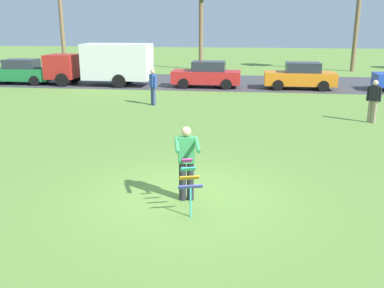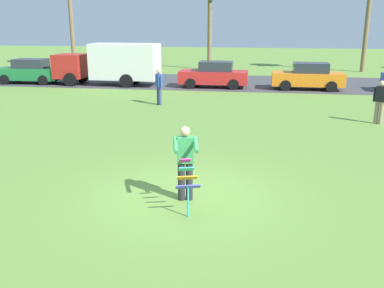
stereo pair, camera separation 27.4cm
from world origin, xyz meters
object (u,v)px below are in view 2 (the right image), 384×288
Objects in this scene: parked_car_green at (30,72)px; parked_truck_red_cab at (113,63)px; person_walker_far at (159,86)px; parked_car_red at (214,75)px; kite_held at (187,179)px; parked_car_orange at (308,77)px; person_kite_flyer at (185,161)px; person_walker_near at (380,101)px.

parked_car_green is 0.63× the size of parked_truck_red_cab.
parked_car_green is 2.46× the size of person_walker_far.
parked_car_red is at bearing -0.01° from parked_car_green.
parked_car_green is 1.01× the size of parked_car_red.
kite_held is 19.86m from parked_truck_red_cab.
parked_truck_red_cab is at bearing 180.00° from parked_car_orange.
kite_held is at bearing -77.28° from person_kite_flyer.
parked_car_green is at bearing 155.93° from person_walker_near.
person_kite_flyer is 0.26× the size of parked_truck_red_cab.
person_kite_flyer is 19.15m from parked_truck_red_cab.
parked_truck_red_cab is 6.51m from parked_car_red.
parked_car_red is at bearing -0.01° from parked_truck_red_cab.
person_kite_flyer is 10.79m from person_walker_near.
person_kite_flyer is 17.58m from parked_car_red.
person_kite_flyer is 1.00× the size of person_walker_near.
kite_held is at bearing -66.80° from parked_truck_red_cab.
person_kite_flyer is 0.41× the size of parked_car_red.
person_walker_near is at bearing 56.73° from kite_held.
parked_truck_red_cab reaches higher than parked_car_red.
person_walker_near reaches higher than parked_car_orange.
parked_car_red is 1.00× the size of parked_car_orange.
parked_car_orange is (5.66, -0.00, 0.00)m from parked_car_red.
parked_truck_red_cab is 7.61m from person_walker_far.
parked_truck_red_cab is 1.60× the size of parked_car_orange.
kite_held is 0.66× the size of person_walker_far.
kite_held is at bearing -74.30° from person_walker_far.
person_walker_near reaches higher than parked_car_red.
person_kite_flyer reaches higher than parked_car_orange.
parked_car_red is at bearing 130.48° from person_walker_near.
parked_truck_red_cab is (-7.82, 18.25, 0.64)m from kite_held.
parked_car_orange is 9.88m from person_walker_far.
parked_car_green is at bearing 148.74° from person_walker_far.
kite_held is 22.74m from parked_car_green.
person_walker_far reaches higher than kite_held.
person_walker_near is at bearing -15.45° from person_walker_far.
parked_car_green is (-13.56, 18.25, 0.00)m from kite_held.
person_kite_flyer is 22.08m from parked_car_green.
parked_truck_red_cab is 16.56m from person_walker_near.
parked_car_orange is at bearing 76.68° from kite_held.
parked_car_orange is 9.02m from person_walker_near.
parked_car_green is 12.22m from parked_car_red.
person_kite_flyer is 1.51× the size of kite_held.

